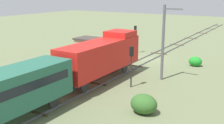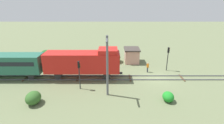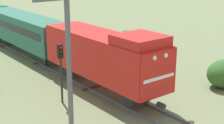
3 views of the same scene
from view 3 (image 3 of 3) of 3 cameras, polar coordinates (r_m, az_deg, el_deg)
The scene contains 7 objects.
locomotive at distance 23.89m, azimuth -1.33°, elevation 1.31°, with size 2.90×11.60×4.60m.
passenger_car_leading at distance 35.29m, azimuth -14.39°, elevation 5.47°, with size 2.84×14.00×3.66m.
traffic_signal_mid at distance 22.19m, azimuth -8.52°, elevation -0.11°, with size 0.32×0.34×3.97m.
worker_by_signal at distance 27.60m, azimuth 4.66°, elevation -0.44°, with size 0.38×0.38×1.70m.
catenary_mast at distance 17.88m, azimuth -7.35°, elevation 0.20°, with size 1.94×0.28×7.70m.
bush_mid at distance 26.57m, azimuth 18.18°, elevation -1.84°, with size 2.87×2.35×2.09m, color #305D26.
bush_far at distance 37.81m, azimuth 2.38°, elevation 4.08°, with size 2.25×1.84×1.63m, color #245C26.
Camera 3 is at (-13.68, -7.40, 9.18)m, focal length 55.00 mm.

